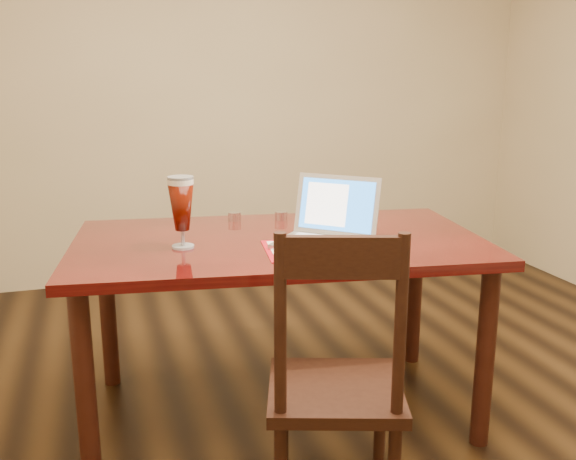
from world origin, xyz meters
name	(u,v)px	position (x,y,z in m)	size (l,w,h in m)	color
ground	(371,455)	(0.00, 0.00, 0.00)	(5.00, 5.00, 0.00)	black
dining_table	(278,259)	(-0.25, 0.43, 0.71)	(1.80, 1.16, 1.08)	#550E0B
dining_chair	(336,386)	(-0.27, -0.29, 0.48)	(0.54, 0.53, 1.03)	black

